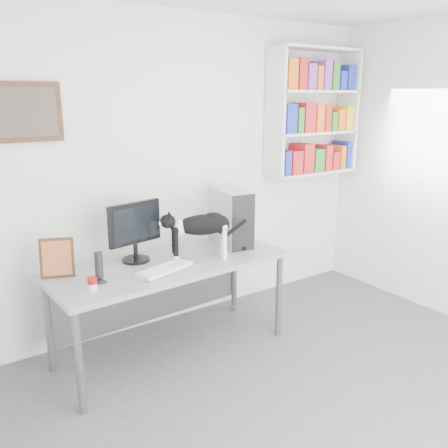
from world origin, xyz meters
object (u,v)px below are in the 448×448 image
Objects in this scene: bookshelf at (313,112)px; leaning_print at (57,257)px; pc_tower at (230,217)px; monitor at (135,231)px; soup_can at (92,284)px; keyboard at (164,269)px; cat at (201,236)px; speaker at (99,267)px; desk at (172,308)px.

bookshelf is 4.28× the size of leaning_print.
pc_tower is at bearing -166.68° from bookshelf.
monitor is 0.63m from soup_can.
cat is at bearing -6.14° from keyboard.
keyboard is 0.41m from cat.
pc_tower is (0.86, -0.05, 0.00)m from monitor.
pc_tower is at bearing 46.25° from cat.
cat reaches higher than speaker.
monitor is at bearing 37.79° from soup_can.
pc_tower reaches higher than soup_can.
speaker is 0.34m from leaning_print.
cat is at bearing -143.97° from pc_tower.
speaker is at bearing -31.32° from leaning_print.
soup_can is (-2.54, -0.60, -1.04)m from bookshelf.
cat is at bearing -163.03° from bookshelf.
leaning_print is (-0.59, 0.01, -0.09)m from monitor.
pc_tower is 5.37× the size of soup_can.
keyboard is at bearing 4.36° from soup_can.
desk is at bearing 27.52° from speaker.
keyboard is 0.76m from leaning_print.
speaker is (-0.59, -0.08, 0.50)m from desk.
speaker reaches higher than soup_can.
soup_can is at bearing -152.09° from monitor.
desk is 8.14× the size of speaker.
desk is (-1.86, -0.41, -1.47)m from bookshelf.
soup_can is at bearing -153.66° from cat.
soup_can is (-0.68, -0.19, 0.43)m from desk.
keyboard is (0.08, -0.33, -0.22)m from monitor.
desk is 3.86× the size of monitor.
desk is at bearing -167.47° from bookshelf.
soup_can is (-0.09, -0.11, -0.07)m from speaker.
bookshelf is 1.92m from cat.
bookshelf is at bearing -0.46° from keyboard.
keyboard is 0.86m from pc_tower.
monitor is at bearing 20.81° from leaning_print.
cat is (0.91, 0.11, 0.15)m from soup_can.
speaker is at bearing -168.55° from bookshelf.
monitor is at bearing -173.49° from bookshelf.
soup_can reaches higher than desk.
monitor reaches higher than speaker.
pc_tower reaches higher than speaker.
keyboard is 4.86× the size of soup_can.
monitor is 0.86m from pc_tower.
speaker is (-0.46, 0.07, 0.10)m from keyboard.
speaker is (-0.39, -0.26, -0.13)m from monitor.
desk is 0.68m from monitor.
pc_tower reaches higher than monitor.
bookshelf reaches higher than soup_can.
cat is at bearing 7.05° from leaning_print.
bookshelf is 2.01× the size of cat.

